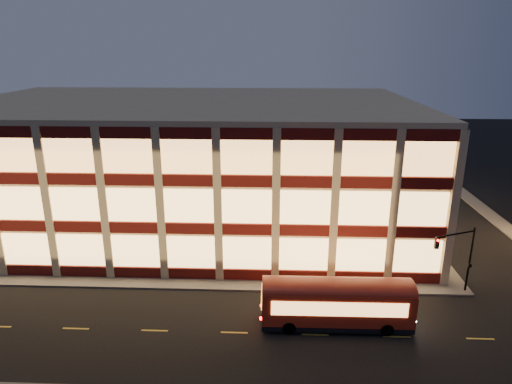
{
  "coord_description": "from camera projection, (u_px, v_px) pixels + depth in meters",
  "views": [
    {
      "loc": [
        6.84,
        -34.96,
        20.38
      ],
      "look_at": [
        5.03,
        8.0,
        6.51
      ],
      "focal_mm": 32.0,
      "sensor_mm": 36.0,
      "label": 1
    }
  ],
  "objects": [
    {
      "name": "ground",
      "position": [
        195.0,
        290.0,
        39.77
      ],
      "size": [
        200.0,
        200.0,
        0.0
      ],
      "primitive_type": "plane",
      "color": "black",
      "rests_on": "ground"
    },
    {
      "name": "sidewalk_office_south",
      "position": [
        163.0,
        283.0,
        40.82
      ],
      "size": [
        54.0,
        2.0,
        0.15
      ],
      "primitive_type": "cube",
      "color": "#514F4C",
      "rests_on": "ground"
    },
    {
      "name": "sidewalk_office_east",
      "position": [
        408.0,
        222.0,
        54.99
      ],
      "size": [
        2.0,
        30.0,
        0.15
      ],
      "primitive_type": "cube",
      "color": "#514F4C",
      "rests_on": "ground"
    },
    {
      "name": "sidewalk_tower_west",
      "position": [
        501.0,
        223.0,
        54.55
      ],
      "size": [
        2.0,
        30.0,
        0.15
      ],
      "primitive_type": "cube",
      "color": "#514F4C",
      "rests_on": "ground"
    },
    {
      "name": "office_building",
      "position": [
        192.0,
        162.0,
        53.75
      ],
      "size": [
        50.45,
        30.45,
        14.5
      ],
      "color": "tan",
      "rests_on": "ground"
    },
    {
      "name": "traffic_signal_far",
      "position": [
        458.0,
        251.0,
        37.85
      ],
      "size": [
        3.79,
        1.87,
        6.0
      ],
      "color": "black",
      "rests_on": "ground"
    },
    {
      "name": "trolley_bus",
      "position": [
        337.0,
        300.0,
        34.24
      ],
      "size": [
        11.23,
        2.99,
        3.8
      ],
      "rotation": [
        0.0,
        0.0,
        0.01
      ],
      "color": "maroon",
      "rests_on": "ground"
    }
  ]
}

